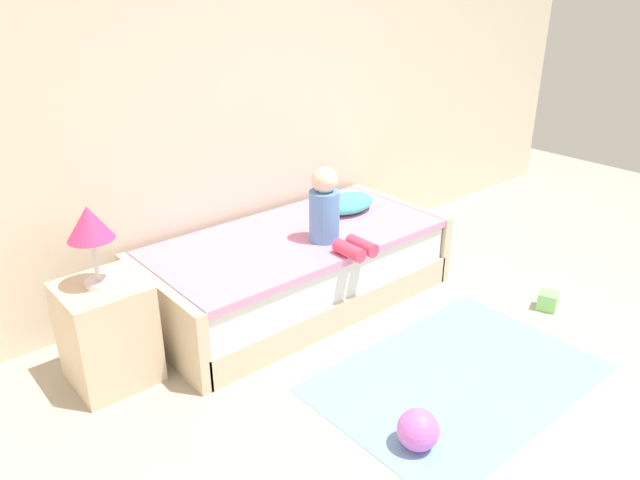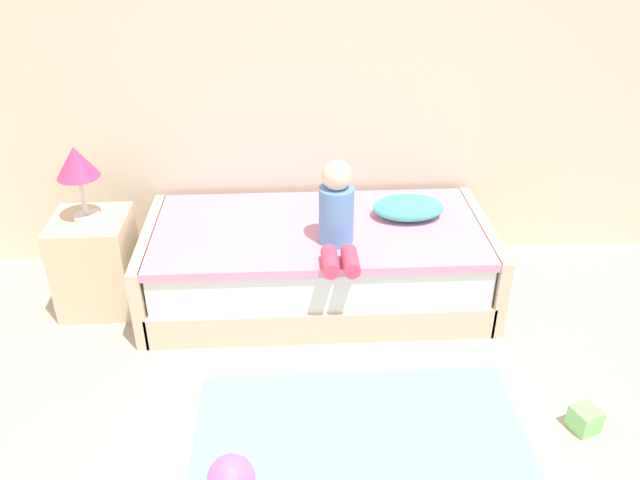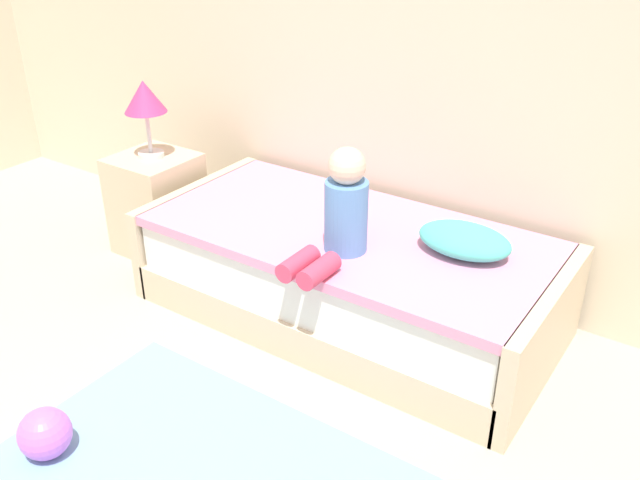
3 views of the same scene
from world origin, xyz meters
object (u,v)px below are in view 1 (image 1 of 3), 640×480
(nightstand, at_px, (108,333))
(pillow, at_px, (348,203))
(table_lamp, at_px, (90,227))
(bed, at_px, (297,269))
(child_figure, at_px, (329,213))
(toy_block, at_px, (548,301))
(toy_ball, at_px, (418,430))

(nightstand, xyz_separation_m, pillow, (1.92, 0.12, 0.26))
(nightstand, xyz_separation_m, table_lamp, (0.00, 0.00, 0.64))
(bed, bearing_deg, nightstand, -179.28)
(bed, xyz_separation_m, table_lamp, (-1.35, -0.02, 0.69))
(nightstand, distance_m, table_lamp, 0.64)
(child_figure, distance_m, toy_block, 1.64)
(toy_ball, bearing_deg, nightstand, 121.08)
(nightstand, height_order, child_figure, child_figure)
(toy_block, bearing_deg, pillow, 116.92)
(bed, height_order, nightstand, nightstand)
(pillow, relative_size, toy_block, 3.60)
(child_figure, bearing_deg, bed, 112.90)
(nightstand, distance_m, toy_ball, 1.75)
(nightstand, bearing_deg, table_lamp, 90.00)
(child_figure, distance_m, pillow, 0.59)
(table_lamp, xyz_separation_m, pillow, (1.92, 0.12, -0.37))
(table_lamp, bearing_deg, toy_ball, -58.92)
(child_figure, height_order, pillow, child_figure)
(nightstand, xyz_separation_m, toy_ball, (0.90, -1.49, -0.20))
(bed, bearing_deg, table_lamp, -179.28)
(nightstand, relative_size, child_figure, 1.18)
(toy_ball, bearing_deg, bed, 73.39)
(nightstand, relative_size, toy_ball, 2.87)
(bed, distance_m, nightstand, 1.35)
(toy_ball, height_order, toy_block, toy_ball)
(bed, bearing_deg, pillow, 10.02)
(child_figure, xyz_separation_m, pillow, (0.47, 0.33, -0.14))
(toy_ball, bearing_deg, child_figure, 66.89)
(toy_block, bearing_deg, child_figure, 139.08)
(toy_ball, relative_size, toy_block, 1.71)
(bed, distance_m, pillow, 0.66)
(bed, distance_m, toy_block, 1.74)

